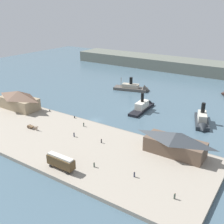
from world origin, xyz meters
The scene contains 20 objects.
ground_plane centered at (0.00, 0.00, 0.00)m, with size 320.00×320.00×0.00m, color #476070.
quay_promenade centered at (0.00, -22.00, 0.60)m, with size 110.00×36.00×1.20m, color #9E9384.
seawall_edge centered at (0.00, -3.60, 0.50)m, with size 110.00×0.80×1.00m, color gray.
ferry_shed_central_terminal centered at (-35.12, -10.29, 5.43)m, with size 18.69×9.08×8.33m.
ferry_shed_west_terminal centered at (38.78, -9.70, 4.96)m, with size 19.10×8.04×7.41m.
street_tram centered at (14.82, -35.96, 3.67)m, with size 9.00×2.64×4.22m.
horse_cart centered at (-13.00, -22.17, 2.13)m, with size 5.66×1.36×1.87m.
pedestrian_by_tram centered at (15.22, -16.69, 1.91)m, with size 0.39×0.39×1.56m.
pedestrian_standing_center centered at (4.31, -18.31, 2.02)m, with size 0.44×0.44×1.79m.
pedestrian_at_waters_edge centered at (46.97, -30.31, 2.00)m, with size 0.43×0.43×1.76m.
pedestrian_walking_east centered at (1.55, -9.48, 1.99)m, with size 0.43×0.43×1.73m.
pedestrian_near_east_shed centered at (22.19, -29.98, 1.97)m, with size 0.42×0.42×1.68m.
pedestrian_walking_west centered at (34.37, -27.80, 2.00)m, with size 0.44×0.44×1.76m.
mooring_post_east centered at (-20.98, -5.59, 1.65)m, with size 0.44×0.44×0.90m, color black.
mooring_post_center_east centered at (-48.71, -5.07, 1.65)m, with size 0.44×0.44×0.90m, color black.
mooring_post_west centered at (-6.88, -5.14, 1.65)m, with size 0.44×0.44×0.90m, color black.
ferry_moored_west centered at (-6.92, 46.96, 1.26)m, with size 21.43×11.09×9.46m.
ferry_approaching_west centered at (10.86, 23.07, 1.51)m, with size 5.61×21.06×9.85m.
ferry_mid_harbor centered at (38.79, 20.06, 1.62)m, with size 10.40×18.15×10.04m.
far_headland centered at (0.00, 110.00, 4.00)m, with size 180.00×24.00×8.00m, color #60665B.
Camera 1 is at (64.09, -83.53, 45.27)m, focal length 43.52 mm.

